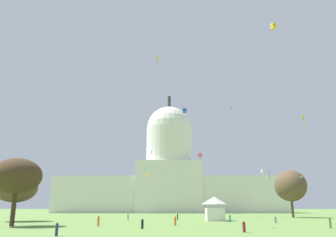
% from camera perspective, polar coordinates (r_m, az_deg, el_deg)
% --- Properties ---
extents(capitol_building, '(118.97, 25.53, 63.91)m').
position_cam_1_polar(capitol_building, '(182.78, 0.21, -9.85)').
color(capitol_building, silver).
rests_on(capitol_building, ground_plane).
extents(event_tent, '(4.30, 7.12, 5.49)m').
position_cam_1_polar(event_tent, '(83.16, 7.89, -14.93)').
color(event_tent, white).
rests_on(event_tent, ground_plane).
extents(tree_west_far, '(12.12, 12.50, 10.71)m').
position_cam_1_polar(tree_west_far, '(86.47, -24.44, -10.68)').
color(tree_west_far, brown).
rests_on(tree_west_far, ground_plane).
extents(tree_east_near, '(12.50, 13.29, 14.18)m').
position_cam_1_polar(tree_east_near, '(112.03, 20.05, -10.67)').
color(tree_east_near, brown).
rests_on(tree_east_near, ground_plane).
extents(tree_west_mid, '(8.64, 9.16, 11.55)m').
position_cam_1_polar(tree_west_mid, '(65.38, -24.23, -8.89)').
color(tree_west_mid, '#42301E').
rests_on(tree_west_mid, ground_plane).
extents(person_grey_front_right, '(0.45, 0.45, 1.53)m').
position_cam_1_polar(person_grey_front_right, '(86.59, -6.81, -16.27)').
color(person_grey_front_right, gray).
rests_on(person_grey_front_right, ground_plane).
extents(person_navy_near_tree_west, '(0.47, 0.47, 1.74)m').
position_cam_1_polar(person_navy_near_tree_west, '(88.52, 1.64, -16.26)').
color(person_navy_near_tree_west, navy).
rests_on(person_navy_near_tree_west, ground_plane).
extents(person_maroon_front_left, '(0.44, 0.44, 1.49)m').
position_cam_1_polar(person_maroon_front_left, '(47.07, 12.77, -17.51)').
color(person_maroon_front_left, maroon).
rests_on(person_maroon_front_left, ground_plane).
extents(person_navy_edge_west, '(0.48, 0.48, 1.61)m').
position_cam_1_polar(person_navy_edge_west, '(42.26, -18.35, -17.41)').
color(person_navy_edge_west, navy).
rests_on(person_navy_edge_west, ground_plane).
extents(person_orange_lawn_far_right, '(0.61, 0.61, 1.61)m').
position_cam_1_polar(person_orange_lawn_far_right, '(62.17, 1.21, -17.03)').
color(person_orange_lawn_far_right, orange).
rests_on(person_orange_lawn_far_right, ground_plane).
extents(person_orange_mid_right, '(0.53, 0.53, 1.76)m').
position_cam_1_polar(person_orange_mid_right, '(61.48, -11.74, -16.69)').
color(person_orange_mid_right, orange).
rests_on(person_orange_mid_right, ground_plane).
extents(person_olive_front_center, '(0.48, 0.48, 1.71)m').
position_cam_1_polar(person_olive_front_center, '(59.56, 25.80, -15.68)').
color(person_olive_front_center, olive).
rests_on(person_olive_front_center, ground_plane).
extents(person_grey_deep_crowd, '(0.55, 0.55, 1.45)m').
position_cam_1_polar(person_grey_deep_crowd, '(74.49, 17.76, -16.03)').
color(person_grey_deep_crowd, gray).
rests_on(person_grey_deep_crowd, ground_plane).
extents(person_teal_edge_east, '(0.47, 0.47, 1.70)m').
position_cam_1_polar(person_teal_edge_east, '(75.98, 10.46, -16.32)').
color(person_teal_edge_east, '#1E757A').
rests_on(person_teal_edge_east, ground_plane).
extents(person_black_near_tree_east, '(0.42, 0.42, 1.54)m').
position_cam_1_polar(person_black_near_tree_east, '(53.19, -4.38, -17.41)').
color(person_black_near_tree_east, black).
rests_on(person_black_near_tree_east, ground_plane).
extents(kite_turquoise_low, '(0.85, 1.42, 4.36)m').
position_cam_1_polar(kite_turquoise_low, '(134.12, -0.99, -8.80)').
color(kite_turquoise_low, teal).
extents(kite_cyan_high, '(1.85, 1.10, 3.98)m').
position_cam_1_polar(kite_cyan_high, '(151.11, -5.53, 4.56)').
color(kite_cyan_high, '#33BCDB').
extents(kite_black_high, '(1.05, 1.27, 0.13)m').
position_cam_1_polar(kite_black_high, '(144.01, 3.39, 1.24)').
color(kite_black_high, black).
extents(kite_magenta_low, '(0.43, 0.76, 1.19)m').
position_cam_1_polar(kite_magenta_low, '(89.33, -2.85, -5.78)').
color(kite_magenta_low, '#D1339E').
extents(kite_blue_mid, '(1.13, 1.22, 3.01)m').
position_cam_1_polar(kite_blue_mid, '(95.98, 2.81, 1.34)').
color(kite_blue_mid, blue).
extents(kite_red_mid, '(1.50, 1.51, 2.70)m').
position_cam_1_polar(kite_red_mid, '(123.64, 5.45, -6.21)').
color(kite_red_mid, red).
extents(kite_white_low, '(1.32, 1.36, 3.25)m').
position_cam_1_polar(kite_white_low, '(143.01, 15.75, -8.57)').
color(kite_white_low, white).
extents(kite_violet_mid, '(0.29, 0.85, 1.10)m').
position_cam_1_polar(kite_violet_mid, '(163.44, -4.82, -5.42)').
color(kite_violet_mid, purple).
extents(kite_orange_low, '(0.66, 0.96, 1.33)m').
position_cam_1_polar(kite_orange_low, '(133.86, -3.63, -9.62)').
color(kite_orange_low, orange).
extents(kite_green_high, '(0.98, 0.98, 0.70)m').
position_cam_1_polar(kite_green_high, '(171.02, 10.64, 1.79)').
color(kite_green_high, green).
extents(kite_lime_mid, '(0.74, 0.63, 3.73)m').
position_cam_1_polar(kite_lime_mid, '(91.60, 21.96, 0.04)').
color(kite_lime_mid, '#8CD133').
extents(kite_gold_high, '(1.47, 1.45, 1.28)m').
position_cam_1_polar(kite_gold_high, '(91.14, 17.41, 14.72)').
color(kite_gold_high, gold).
extents(kite_yellow_mid, '(0.43, 1.03, 1.30)m').
position_cam_1_polar(kite_yellow_mid, '(67.91, -1.89, 10.19)').
color(kite_yellow_mid, yellow).
extents(kite_turquoise_low_b, '(1.50, 1.53, 0.23)m').
position_cam_1_polar(kite_turquoise_low_b, '(77.02, 22.07, -9.42)').
color(kite_turquoise_low_b, teal).
extents(kite_cyan_low, '(1.24, 1.70, 2.87)m').
position_cam_1_polar(kite_cyan_low, '(88.64, 16.60, -7.98)').
color(kite_cyan_low, '#33BCDB').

